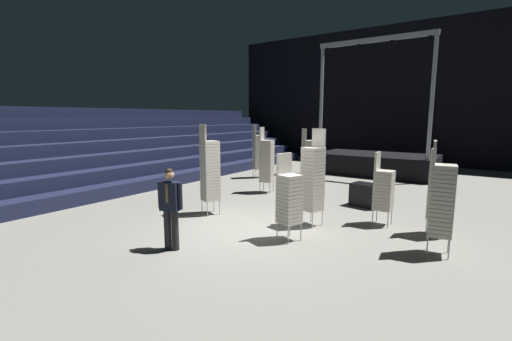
% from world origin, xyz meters
% --- Properties ---
extents(ground_plane, '(22.00, 30.00, 0.10)m').
position_xyz_m(ground_plane, '(0.00, 0.00, -0.05)').
color(ground_plane, gray).
extents(arena_end_wall, '(22.00, 0.30, 8.00)m').
position_xyz_m(arena_end_wall, '(0.00, 15.00, 4.00)').
color(arena_end_wall, black).
rests_on(arena_end_wall, ground_plane).
extents(bleacher_bank_left, '(5.25, 24.00, 3.15)m').
position_xyz_m(bleacher_bank_left, '(-8.38, 1.00, 1.58)').
color(bleacher_bank_left, '#191E38').
rests_on(bleacher_bank_left, ground_plane).
extents(stage_riser, '(5.33, 2.95, 6.14)m').
position_xyz_m(stage_riser, '(0.00, 10.25, 0.62)').
color(stage_riser, black).
rests_on(stage_riser, ground_plane).
extents(man_with_tie, '(0.57, 0.34, 1.73)m').
position_xyz_m(man_with_tie, '(-0.69, -2.00, 0.98)').
color(man_with_tie, black).
rests_on(man_with_tie, ground_plane).
extents(chair_stack_front_left, '(0.62, 0.62, 2.31)m').
position_xyz_m(chair_stack_front_left, '(-1.35, 5.65, 1.15)').
color(chair_stack_front_left, '#B2B5BA').
rests_on(chair_stack_front_left, ground_plane).
extents(chair_stack_front_right, '(0.45, 0.45, 2.05)m').
position_xyz_m(chair_stack_front_right, '(3.74, 2.17, 1.03)').
color(chair_stack_front_right, '#B2B5BA').
rests_on(chair_stack_front_right, ground_plane).
extents(chair_stack_mid_left, '(0.45, 0.45, 1.88)m').
position_xyz_m(chair_stack_mid_left, '(2.46, 2.27, 0.94)').
color(chair_stack_mid_left, '#B2B5BA').
rests_on(chair_stack_mid_left, ground_plane).
extents(chair_stack_mid_right, '(0.61, 0.61, 2.39)m').
position_xyz_m(chair_stack_mid_right, '(-4.12, 6.18, 1.19)').
color(chair_stack_mid_right, '#B2B5BA').
rests_on(chair_stack_mid_right, ground_plane).
extents(chair_stack_mid_centre, '(0.54, 0.54, 2.48)m').
position_xyz_m(chair_stack_mid_centre, '(1.00, 1.18, 1.24)').
color(chair_stack_mid_centre, '#B2B5BA').
rests_on(chair_stack_mid_centre, ground_plane).
extents(chair_stack_rear_left, '(0.56, 0.56, 1.96)m').
position_xyz_m(chair_stack_rear_left, '(1.04, -0.09, 0.98)').
color(chair_stack_rear_left, '#B2B5BA').
rests_on(chair_stack_rear_left, ground_plane).
extents(chair_stack_rear_right, '(0.50, 0.50, 2.31)m').
position_xyz_m(chair_stack_rear_right, '(3.94, 0.90, 1.15)').
color(chair_stack_rear_right, '#B2B5BA').
rests_on(chair_stack_rear_right, ground_plane).
extents(chair_stack_rear_centre, '(0.58, 0.58, 2.56)m').
position_xyz_m(chair_stack_rear_centre, '(-1.85, 0.48, 1.28)').
color(chair_stack_rear_centre, '#B2B5BA').
rests_on(chair_stack_rear_centre, ground_plane).
extents(chair_stack_aisle_left, '(0.53, 0.53, 2.39)m').
position_xyz_m(chair_stack_aisle_left, '(-2.10, 3.78, 1.19)').
color(chair_stack_aisle_left, '#B2B5BA').
rests_on(chair_stack_aisle_left, ground_plane).
extents(equipment_road_case, '(0.99, 0.75, 0.71)m').
position_xyz_m(equipment_road_case, '(1.55, 3.89, 0.36)').
color(equipment_road_case, black).
rests_on(equipment_road_case, ground_plane).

